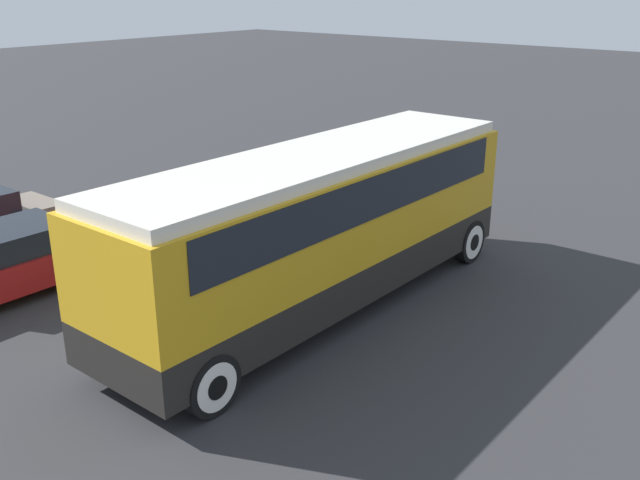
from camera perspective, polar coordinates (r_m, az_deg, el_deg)
ground_plane at (r=14.64m, az=0.00°, el=-5.35°), size 120.00×120.00×0.00m
tour_bus at (r=13.99m, az=0.25°, el=1.97°), size 9.97×2.58×3.23m
parked_car_near at (r=16.44m, az=-23.30°, el=-1.43°), size 4.76×1.89×1.44m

